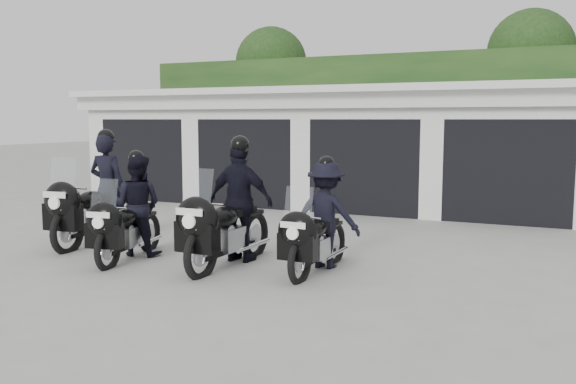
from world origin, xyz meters
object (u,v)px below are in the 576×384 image
at_px(police_bike_a, 96,197).
at_px(police_bike_c, 234,209).
at_px(police_bike_b, 132,211).
at_px(police_bike_d, 322,220).

distance_m(police_bike_a, police_bike_c, 3.02).
xyz_separation_m(police_bike_b, police_bike_c, (1.69, 0.29, 0.11)).
relative_size(police_bike_c, police_bike_d, 1.17).
xyz_separation_m(police_bike_a, police_bike_c, (3.00, -0.36, 0.02)).
bearing_deg(police_bike_b, police_bike_c, -0.91).
xyz_separation_m(police_bike_c, police_bike_d, (1.35, 0.21, -0.12)).
bearing_deg(police_bike_a, police_bike_c, -11.84).
bearing_deg(police_bike_d, police_bike_c, -169.64).
relative_size(police_bike_a, police_bike_d, 1.21).
distance_m(police_bike_a, police_bike_b, 1.46).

